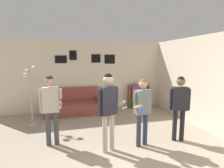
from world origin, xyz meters
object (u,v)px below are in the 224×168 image
Objects in this scene: person_player_foreground_center at (108,104)px; person_watcher_holding_cup at (143,106)px; drinking_cup at (134,84)px; bottle_on_floor at (56,120)px; person_player_foreground_left at (51,103)px; couch at (73,106)px; floor_lamp at (30,84)px; person_spectator_near_bookshelf at (180,102)px; bookshelf at (138,96)px.

person_player_foreground_center reaches higher than person_watcher_holding_cup.
bottle_on_floor is at bearing -162.24° from drinking_cup.
couch is at bearing 76.19° from person_player_foreground_left.
person_watcher_holding_cup is at bearing 3.48° from person_player_foreground_center.
floor_lamp is (-1.25, -0.91, 0.99)m from couch.
person_player_foreground_center is 1.81m from person_spectator_near_bookshelf.
bottle_on_floor is (-3.24, -0.98, -0.37)m from bookshelf.
bookshelf is 4.13m from floor_lamp.
bookshelf is 3.40m from bottle_on_floor.
bookshelf is at bearing 68.81° from person_watcher_holding_cup.
person_player_foreground_left is at bearing -142.27° from bookshelf.
person_player_foreground_center reaches higher than bookshelf.
floor_lamp is 2.76m from person_player_foreground_center.
person_player_foreground_left is (-0.56, -2.29, 0.71)m from couch.
person_watcher_holding_cup is 17.50× the size of drinking_cup.
person_spectator_near_bookshelf is (1.80, 0.07, -0.09)m from person_player_foreground_center.
drinking_cup is at bearing 71.79° from person_watcher_holding_cup.
person_player_foreground_left reaches higher than person_spectator_near_bookshelf.
bookshelf is at bearing 57.12° from person_player_foreground_center.
couch is 2.47m from person_player_foreground_left.
drinking_cup is (3.06, 0.98, 0.90)m from bottle_on_floor.
bookshelf is at bearing 4.13° from couch.
person_player_foreground_center is (1.91, -1.98, -0.22)m from floor_lamp.
bottle_on_floor is at bearing -163.16° from bookshelf.
person_spectator_near_bookshelf is 17.83× the size of drinking_cup.
bottle_on_floor is 3.34m from drinking_cup.
couch is 3.26m from person_watcher_holding_cup.
person_watcher_holding_cup is at bearing -35.31° from floor_lamp.
person_player_foreground_left is 1.76m from bottle_on_floor.
person_spectator_near_bookshelf is at bearing -93.58° from bookshelf.
person_watcher_holding_cup reaches higher than drinking_cup.
couch is 22.16× the size of drinking_cup.
floor_lamp is at bearing 144.69° from person_watcher_holding_cup.
bottle_on_floor is (-2.06, 2.05, -0.86)m from person_watcher_holding_cup.
floor_lamp reaches higher than person_spectator_near_bookshelf.
bottle_on_floor is (0.66, 0.12, -1.19)m from floor_lamp.
person_player_foreground_center is at bearing -120.49° from drinking_cup.
person_player_foreground_center reaches higher than couch.
bookshelf is 3.29m from person_watcher_holding_cup.
floor_lamp reaches higher than person_player_foreground_center.
person_player_foreground_left is at bearing 154.03° from person_player_foreground_center.
person_player_foreground_left reaches higher than bookshelf.
floor_lamp is 1.10× the size of person_player_foreground_left.
person_watcher_holding_cup is 0.98× the size of person_spectator_near_bookshelf.
person_spectator_near_bookshelf is (-0.19, -3.01, 0.51)m from bookshelf.
bottle_on_floor is (-3.05, 2.03, -0.88)m from person_spectator_near_bookshelf.
person_watcher_holding_cup is at bearing -14.98° from person_player_foreground_left.
person_player_foreground_left reaches higher than drinking_cup.
drinking_cup is at bearing 39.31° from person_player_foreground_left.
couch is 1.16× the size of person_player_foreground_center.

